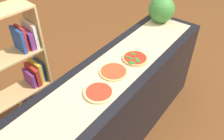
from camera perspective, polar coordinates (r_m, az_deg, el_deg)
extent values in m
plane|color=brown|center=(2.71, 0.00, -16.08)|extent=(12.00, 12.00, 0.00)
cube|color=black|center=(2.33, 0.00, -9.45)|extent=(2.52, 0.61, 0.95)
cube|color=tan|center=(2.00, 0.00, -0.42)|extent=(2.36, 0.44, 0.00)
cylinder|color=#E5C17F|center=(1.80, -3.22, -5.53)|extent=(0.24, 0.24, 0.02)
cylinder|color=red|center=(1.79, -3.23, -5.28)|extent=(0.20, 0.20, 0.00)
cylinder|color=#DBB26B|center=(1.98, 0.38, -0.42)|extent=(0.24, 0.24, 0.02)
cylinder|color=red|center=(1.98, 0.38, -0.22)|extent=(0.22, 0.22, 0.00)
cylinder|color=tan|center=(2.14, 5.71, 2.84)|extent=(0.23, 0.23, 0.02)
cylinder|color=#AD2314|center=(2.13, 5.73, 3.09)|extent=(0.21, 0.21, 0.00)
ellipsoid|color=#286B23|center=(2.17, 5.32, 3.93)|extent=(0.05, 0.05, 0.00)
ellipsoid|color=#286B23|center=(2.11, 4.57, 2.93)|extent=(0.04, 0.05, 0.00)
ellipsoid|color=#286B23|center=(2.08, 6.42, 2.15)|extent=(0.04, 0.05, 0.00)
ellipsoid|color=#286B23|center=(2.11, 6.07, 2.66)|extent=(0.04, 0.05, 0.00)
ellipsoid|color=#286B23|center=(2.06, 4.65, 1.77)|extent=(0.05, 0.05, 0.00)
ellipsoid|color=#286B23|center=(2.06, 5.27, 1.79)|extent=(0.05, 0.04, 0.00)
ellipsoid|color=#286B23|center=(2.18, 5.10, 4.18)|extent=(0.03, 0.03, 0.00)
ellipsoid|color=#286B23|center=(2.07, 4.79, 1.92)|extent=(0.05, 0.06, 0.00)
ellipsoid|color=#286B23|center=(2.13, 3.75, 3.27)|extent=(0.04, 0.04, 0.00)
sphere|color=#387A33|center=(2.76, 12.08, 14.34)|extent=(0.30, 0.30, 0.30)
cube|color=tan|center=(2.66, -17.05, 2.05)|extent=(0.05, 0.28, 1.38)
cube|color=tan|center=(3.02, -20.32, -11.41)|extent=(0.73, 0.35, 0.02)
cube|color=silver|center=(3.01, -15.70, -6.88)|extent=(0.06, 0.19, 0.21)
cube|color=silver|center=(3.00, -16.42, -7.26)|extent=(0.05, 0.23, 0.22)
cube|color=gold|center=(2.99, -17.19, -7.78)|extent=(0.06, 0.18, 0.21)
cube|color=#753384|center=(2.97, -17.91, -8.14)|extent=(0.06, 0.20, 0.22)
cube|color=#47423D|center=(2.98, -18.60, -8.97)|extent=(0.06, 0.21, 0.17)
cube|color=#753384|center=(2.94, -19.60, -9.05)|extent=(0.06, 0.19, 0.24)
cube|color=gold|center=(2.94, -20.27, -9.63)|extent=(0.06, 0.22, 0.22)
cube|color=tan|center=(2.70, -22.45, -5.26)|extent=(0.73, 0.35, 0.02)
cube|color=#234799|center=(2.71, -17.31, 0.11)|extent=(0.05, 0.18, 0.25)
cube|color=gold|center=(2.69, -18.04, -0.25)|extent=(0.06, 0.22, 0.25)
cube|color=#B22823|center=(2.69, -18.82, -1.00)|extent=(0.07, 0.24, 0.22)
cube|color=#753384|center=(2.69, -19.60, -1.88)|extent=(0.05, 0.21, 0.17)
cube|color=tan|center=(2.43, -25.05, 2.42)|extent=(0.73, 0.35, 0.02)
cube|color=silver|center=(2.46, -19.40, 8.37)|extent=(0.06, 0.23, 0.26)
cube|color=#753384|center=(2.46, -20.14, 7.25)|extent=(0.07, 0.21, 0.19)
cube|color=#B22823|center=(2.43, -21.27, 7.34)|extent=(0.04, 0.17, 0.25)
cube|color=#234799|center=(2.41, -21.99, 6.88)|extent=(0.05, 0.21, 0.24)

